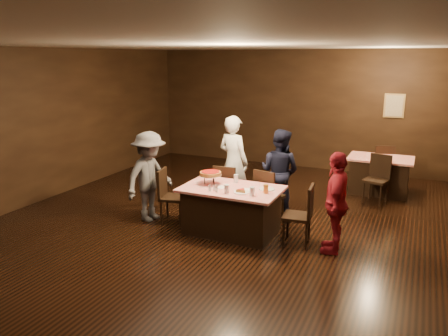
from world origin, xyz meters
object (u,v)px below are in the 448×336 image
Objects in this scene: main_table at (231,210)px; chair_end_right at (297,215)px; glass_amber at (266,189)px; chair_far_left at (228,190)px; diner_red_shirt at (336,203)px; back_table at (379,175)px; glass_front_right at (252,191)px; glass_front_left at (227,189)px; diner_navy_hoodie at (280,172)px; chair_far_right at (270,195)px; chair_end_left at (173,196)px; plate_empty at (267,189)px; pizza_stand at (211,173)px; diner_white_jacket at (233,162)px; chair_back_far at (382,165)px; glass_back at (236,179)px; chair_back_near at (376,179)px; diner_grey_knit at (150,177)px.

chair_end_right is at bearing 0.00° from main_table.
chair_far_left is at bearing 141.34° from glass_amber.
back_table is at bearing 167.76° from diner_red_shirt.
glass_front_left is at bearing -172.87° from glass_front_right.
chair_far_right is at bearing 99.04° from diner_navy_hoodie.
chair_end_left reaches higher than plate_empty.
pizza_stand is (0.70, 0.05, 0.48)m from chair_end_left.
glass_amber is at bearing -75.96° from plate_empty.
glass_amber is (1.70, -0.05, 0.37)m from chair_end_left.
chair_back_far is at bearing -116.45° from diner_white_jacket.
diner_red_shirt is at bearing 10.87° from glass_front_right.
chair_end_right is 0.62× the size of diner_red_shirt.
glass_back reaches higher than back_table.
chair_far_left and chair_back_near have the same top height.
back_table is at bearing 58.97° from main_table.
diner_grey_knit is 1.04× the size of diner_red_shirt.
pizza_stand reaches higher than chair_back_far.
chair_far_right is 3.52m from chair_back_far.
chair_back_far is at bearing -109.85° from diner_navy_hoodie.
plate_empty reaches higher than back_table.
pizza_stand is at bearing 174.29° from glass_amber.
diner_navy_hoodie reaches higher than glass_front_left.
chair_far_right reaches higher than glass_front_left.
main_table is 11.43× the size of glass_front_right.
back_table is at bearing 61.75° from glass_front_left.
diner_red_shirt reaches higher than chair_far_right.
chair_far_right reaches higher than plate_empty.
diner_white_jacket reaches higher than pizza_stand.
diner_white_jacket reaches higher than diner_red_shirt.
back_table is 1.37× the size of chair_far_left.
chair_end_left reaches higher than main_table.
chair_end_left is 1.24m from glass_front_left.
back_table is at bearing 75.19° from chair_back_far.
chair_back_far reaches higher than glass_front_right.
diner_white_jacket is at bearing 115.79° from glass_back.
chair_back_far is at bearing 69.08° from plate_empty.
plate_empty is at bearing 6.01° from pizza_stand.
main_table is 1.68× the size of chair_back_far.
glass_front_right is (1.99, -0.20, 0.05)m from diner_grey_knit.
chair_far_left is (-2.38, -2.54, 0.09)m from back_table.
chair_back_far is at bearing 69.72° from glass_front_right.
pizza_stand reaches higher than glass_back.
chair_end_right is 3.99m from chair_back_far.
glass_front_left reaches higher than main_table.
diner_white_jacket is at bearing -82.87° from chair_far_left.
glass_back is at bearing -110.76° from chair_end_right.
diner_white_jacket is at bearing 109.64° from glass_front_left.
chair_back_far is at bearing 58.22° from pizza_stand.
diner_grey_knit is at bearing 31.35° from chair_far_left.
glass_front_right is at bearing -104.04° from plate_empty.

